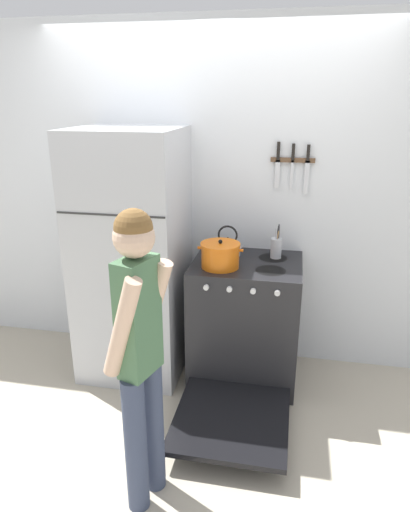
{
  "coord_description": "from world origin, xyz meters",
  "views": [
    {
      "loc": [
        0.59,
        -3.33,
        2.03
      ],
      "look_at": [
        0.03,
        -0.47,
        0.99
      ],
      "focal_mm": 32.0,
      "sensor_mm": 36.0,
      "label": 1
    }
  ],
  "objects_px": {
    "utensil_jar": "(276,247)",
    "person": "(140,348)",
    "stove_range": "(245,323)",
    "refrigerator": "(132,256)",
    "tea_kettle": "(228,247)",
    "dutch_oven_pot": "(220,255)"
  },
  "relations": [
    {
      "from": "dutch_oven_pot",
      "to": "tea_kettle",
      "type": "bearing_deg",
      "value": 86.97
    },
    {
      "from": "utensil_jar",
      "to": "person",
      "type": "height_order",
      "value": "person"
    },
    {
      "from": "stove_range",
      "to": "person",
      "type": "relative_size",
      "value": 0.87
    },
    {
      "from": "stove_range",
      "to": "tea_kettle",
      "type": "relative_size",
      "value": 5.81
    },
    {
      "from": "utensil_jar",
      "to": "person",
      "type": "xyz_separation_m",
      "value": [
        -0.57,
        -1.36,
        -0.09
      ]
    },
    {
      "from": "tea_kettle",
      "to": "person",
      "type": "relative_size",
      "value": 0.15
    },
    {
      "from": "refrigerator",
      "to": "utensil_jar",
      "type": "bearing_deg",
      "value": 9.16
    },
    {
      "from": "stove_range",
      "to": "refrigerator",
      "type": "bearing_deg",
      "value": 179.49
    },
    {
      "from": "utensil_jar",
      "to": "dutch_oven_pot",
      "type": "bearing_deg",
      "value": -144.06
    },
    {
      "from": "tea_kettle",
      "to": "person",
      "type": "xyz_separation_m",
      "value": [
        -0.22,
        -1.35,
        -0.08
      ]
    },
    {
      "from": "refrigerator",
      "to": "stove_range",
      "type": "bearing_deg",
      "value": -0.51
    },
    {
      "from": "dutch_oven_pot",
      "to": "person",
      "type": "bearing_deg",
      "value": -100.5
    },
    {
      "from": "refrigerator",
      "to": "tea_kettle",
      "type": "bearing_deg",
      "value": 13.2
    },
    {
      "from": "stove_range",
      "to": "tea_kettle",
      "type": "height_order",
      "value": "tea_kettle"
    },
    {
      "from": "refrigerator",
      "to": "stove_range",
      "type": "height_order",
      "value": "refrigerator"
    },
    {
      "from": "dutch_oven_pot",
      "to": "stove_range",
      "type": "bearing_deg",
      "value": 27.58
    },
    {
      "from": "tea_kettle",
      "to": "utensil_jar",
      "type": "distance_m",
      "value": 0.35
    },
    {
      "from": "stove_range",
      "to": "dutch_oven_pot",
      "type": "relative_size",
      "value": 4.41
    },
    {
      "from": "utensil_jar",
      "to": "person",
      "type": "distance_m",
      "value": 1.47
    },
    {
      "from": "refrigerator",
      "to": "person",
      "type": "bearing_deg",
      "value": -68.68
    },
    {
      "from": "utensil_jar",
      "to": "person",
      "type": "relative_size",
      "value": 0.16
    },
    {
      "from": "utensil_jar",
      "to": "tea_kettle",
      "type": "bearing_deg",
      "value": -178.92
    }
  ]
}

